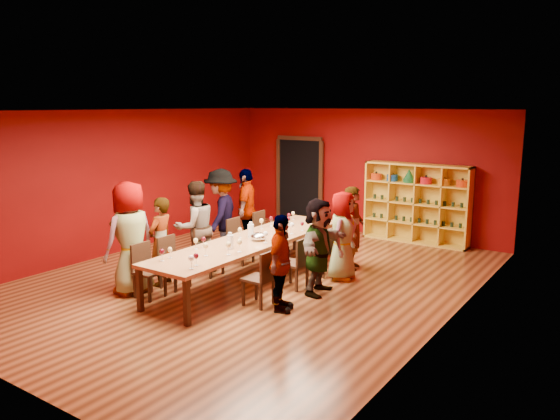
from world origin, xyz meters
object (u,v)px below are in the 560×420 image
object	(u,v)px
chair_person_left_4	(263,230)
person_right_1	(281,263)
chair_person_right_2	(298,260)
wine_bottle	(312,216)
spittoon_bowl	(258,237)
chair_person_left_1	(171,259)
tasting_table	(252,242)
person_right_2	(319,246)
person_left_1	(161,242)
chair_person_right_1	(262,275)
chair_person_left_0	(146,267)
person_left_2	(195,227)
person_right_3	(342,236)
person_left_4	(247,210)
person_left_0	(130,238)
person_left_3	(221,215)
chair_person_left_3	(238,238)
shelving_unit	(417,200)
chair_person_left_2	(206,248)
chair_person_right_4	(342,241)
chair_person_right_3	(324,249)
person_right_4	(354,228)

from	to	relation	value
chair_person_left_4	person_right_1	world-z (taller)	person_right_1
chair_person_right_2	wine_bottle	distance (m)	2.04
spittoon_bowl	chair_person_left_1	bearing A→B (deg)	-133.30
tasting_table	person_right_1	xyz separation A→B (m)	(1.25, -0.93, 0.05)
person_right_2	person_right_1	bearing A→B (deg)	168.23
person_left_1	spittoon_bowl	xyz separation A→B (m)	(1.28, 1.10, 0.04)
chair_person_left_1	chair_person_right_1	world-z (taller)	same
chair_person_left_0	person_left_2	world-z (taller)	person_left_2
person_left_2	wine_bottle	distance (m)	2.45
person_right_3	person_left_4	bearing A→B (deg)	66.67
chair_person_right_1	chair_person_right_2	world-z (taller)	same
person_left_1	chair_person_right_1	world-z (taller)	person_left_1
person_left_0	person_left_4	world-z (taller)	person_left_0
chair_person_left_4	chair_person_right_1	world-z (taller)	same
tasting_table	person_left_3	bearing A→B (deg)	151.71
chair_person_right_1	person_left_1	bearing A→B (deg)	-175.57
person_left_4	person_right_1	distance (m)	3.61
person_left_0	spittoon_bowl	world-z (taller)	person_left_0
person_left_2	person_left_4	bearing A→B (deg)	-154.98
chair_person_left_3	spittoon_bowl	bearing A→B (deg)	-34.09
chair_person_left_1	person_left_3	distance (m)	1.90
chair_person_left_3	person_left_4	xyz separation A→B (m)	(-0.44, 0.85, 0.39)
chair_person_left_0	person_left_0	bearing A→B (deg)	180.00
shelving_unit	wine_bottle	xyz separation A→B (m)	(-1.31, -2.42, -0.11)
chair_person_right_2	chair_person_left_0	bearing A→B (deg)	-136.34
chair_person_left_2	chair_person_left_4	world-z (taller)	same
person_right_3	chair_person_right_4	size ratio (longest dim) A/B	1.79
chair_person_left_2	chair_person_right_1	bearing A→B (deg)	-21.57
person_left_1	spittoon_bowl	world-z (taller)	person_left_1
person_left_3	person_left_4	size ratio (longest dim) A/B	1.04
tasting_table	spittoon_bowl	distance (m)	0.17
chair_person_left_3	chair_person_right_1	xyz separation A→B (m)	(1.82, -1.65, 0.00)
chair_person_left_4	person_right_1	distance (m)	3.32
person_left_2	person_right_3	xyz separation A→B (m)	(2.45, 1.18, -0.06)
chair_person_left_0	wine_bottle	xyz separation A→B (m)	(0.99, 3.56, 0.37)
tasting_table	person_left_2	xyz separation A→B (m)	(-1.17, -0.21, 0.16)
chair_person_left_3	wine_bottle	xyz separation A→B (m)	(0.99, 1.18, 0.37)
person_left_3	chair_person_left_4	bearing A→B (deg)	130.06
chair_person_right_3	person_left_0	bearing A→B (deg)	-129.43
person_right_2	person_right_4	distance (m)	1.59
chair_person_right_4	spittoon_bowl	size ratio (longest dim) A/B	3.21
person_left_4	person_left_2	bearing A→B (deg)	-18.80
person_left_1	person_left_3	distance (m)	1.82
chair_person_left_3	chair_person_right_1	bearing A→B (deg)	-42.16
shelving_unit	person_left_3	world-z (taller)	person_left_3
chair_person_left_4	chair_person_right_3	world-z (taller)	same
shelving_unit	chair_person_left_2	size ratio (longest dim) A/B	2.70
chair_person_left_2	person_right_3	xyz separation A→B (m)	(2.20, 1.18, 0.30)
chair_person_left_1	chair_person_right_3	distance (m)	2.75
chair_person_left_4	chair_person_right_4	bearing A→B (deg)	2.73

